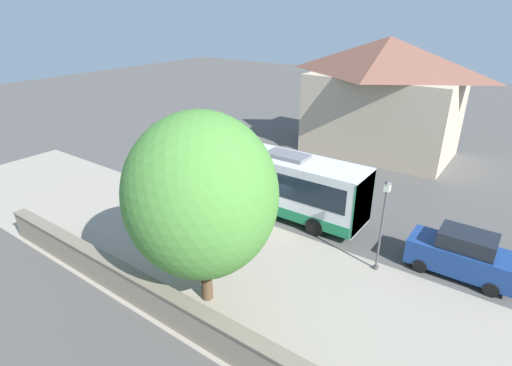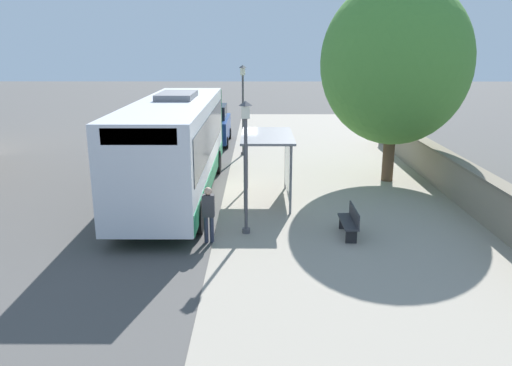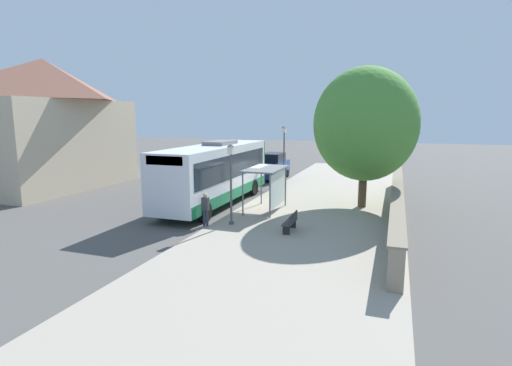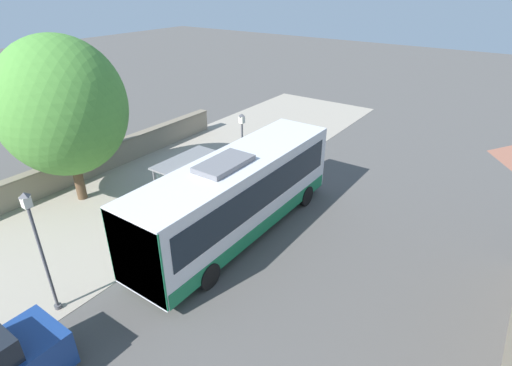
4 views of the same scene
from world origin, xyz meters
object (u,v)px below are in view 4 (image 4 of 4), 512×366
Objects in this scene: bench at (203,161)px; street_lamp_far at (242,143)px; shade_tree at (62,107)px; bus at (238,194)px; street_lamp_near at (39,244)px; bus_shelter at (187,167)px; pedestrian at (266,168)px.

bench is 0.37× the size of street_lamp_far.
shade_tree reaches higher than bench.
street_lamp_near is at bearing -107.53° from bus.
bench is at bearing 66.92° from shade_tree.
bench is at bearing 144.25° from bus.
bus_shelter is (-3.50, 0.59, 0.10)m from bus.
bench is (-2.21, 3.52, -1.56)m from bus_shelter.
bus is at bearing 14.33° from shade_tree.
bus_shelter is 3.41m from street_lamp_far.
bench is 3.59m from street_lamp_far.
bus_shelter is 4.54m from pedestrian.
street_lamp_near reaches higher than bench.
bus_shelter is 4.44m from bench.
street_lamp_near is (-2.26, -7.16, 0.73)m from bus.
bench is (-4.09, -0.47, -0.49)m from pedestrian.
bus_shelter is 7.88m from street_lamp_near.
street_lamp_near is (1.24, -7.76, 0.63)m from bus_shelter.
shade_tree reaches higher than bus.
bench is 0.32× the size of street_lamp_near.
street_lamp_far reaches higher than pedestrian.
pedestrian is 4.14m from bench.
street_lamp_near reaches higher than bus.
pedestrian is at bearing 109.48° from bus.
bench is at bearing 107.00° from street_lamp_near.
pedestrian is (-1.62, 4.58, -0.98)m from bus.
bus_shelter reaches higher than pedestrian.
street_lamp_near reaches higher than bus_shelter.
bus reaches higher than bench.
street_lamp_far is at bearing 92.08° from street_lamp_near.
shade_tree is at bearing -133.46° from street_lamp_far.
street_lamp_far reaches higher than bus.
pedestrian is 0.20× the size of shade_tree.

